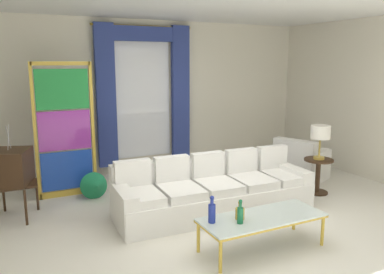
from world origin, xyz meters
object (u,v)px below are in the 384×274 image
at_px(round_side_table, 318,173).
at_px(table_lamp_brass, 320,134).
at_px(coffee_table, 262,219).
at_px(peacock_figurine, 95,187).
at_px(bottle_amber_squat, 240,213).
at_px(couch_white_long, 212,191).
at_px(bottle_blue_decanter, 240,214).
at_px(vintage_tv, 11,169).
at_px(stained_glass_divider, 65,133).
at_px(armchair_white, 300,164).
at_px(bottle_crystal_tall, 212,212).

distance_m(round_side_table, table_lamp_brass, 0.67).
relative_size(coffee_table, peacock_figurine, 2.51).
relative_size(round_side_table, table_lamp_brass, 1.04).
bearing_deg(bottle_amber_squat, couch_white_long, 74.85).
xyz_separation_m(bottle_blue_decanter, round_side_table, (2.40, 1.28, -0.17)).
bearing_deg(coffee_table, bottle_amber_squat, 169.74).
xyz_separation_m(bottle_blue_decanter, bottle_amber_squat, (0.07, 0.11, -0.03)).
xyz_separation_m(peacock_figurine, round_side_table, (3.45, -1.34, 0.14)).
relative_size(bottle_blue_decanter, peacock_figurine, 0.47).
xyz_separation_m(coffee_table, peacock_figurine, (-1.40, 2.57, -0.16)).
relative_size(couch_white_long, bottle_blue_decanter, 10.45).
bearing_deg(couch_white_long, vintage_tv, 159.14).
bearing_deg(stained_glass_divider, armchair_white, -13.67).
xyz_separation_m(vintage_tv, peacock_figurine, (1.20, 0.25, -0.51)).
xyz_separation_m(bottle_crystal_tall, armchair_white, (2.95, 1.87, -0.25)).
distance_m(bottle_blue_decanter, table_lamp_brass, 2.76).
xyz_separation_m(bottle_crystal_tall, bottle_amber_squat, (0.34, -0.05, -0.05)).
bearing_deg(couch_white_long, bottle_blue_decanter, -106.58).
distance_m(coffee_table, armchair_white, 3.06).
height_order(bottle_amber_squat, stained_glass_divider, stained_glass_divider).
bearing_deg(vintage_tv, round_side_table, -13.25).
xyz_separation_m(couch_white_long, table_lamp_brass, (1.99, -0.08, 0.72)).
bearing_deg(table_lamp_brass, round_side_table, 0.00).
xyz_separation_m(bottle_amber_squat, table_lamp_brass, (2.33, 1.18, 0.54)).
xyz_separation_m(bottle_amber_squat, round_side_table, (2.33, 1.18, -0.13)).
xyz_separation_m(couch_white_long, bottle_blue_decanter, (-0.41, -1.36, 0.21)).
relative_size(bottle_crystal_tall, vintage_tv, 0.24).
bearing_deg(bottle_crystal_tall, bottle_amber_squat, -9.20).
distance_m(bottle_amber_squat, vintage_tv, 3.25).
height_order(coffee_table, peacock_figurine, peacock_figurine).
xyz_separation_m(stained_glass_divider, table_lamp_brass, (3.81, -1.74, -0.03)).
distance_m(vintage_tv, peacock_figurine, 1.33).
xyz_separation_m(coffee_table, armchair_white, (2.33, 1.97, -0.09)).
relative_size(vintage_tv, peacock_figurine, 2.24).
distance_m(coffee_table, bottle_blue_decanter, 0.38).
bearing_deg(armchair_white, couch_white_long, -163.67).
distance_m(vintage_tv, table_lamp_brass, 4.79).
relative_size(armchair_white, stained_glass_divider, 0.48).
distance_m(couch_white_long, bottle_crystal_tall, 1.40).
xyz_separation_m(round_side_table, table_lamp_brass, (0.00, 0.00, 0.67)).
bearing_deg(armchair_white, vintage_tv, 175.96).
height_order(couch_white_long, armchair_white, couch_white_long).
xyz_separation_m(bottle_crystal_tall, peacock_figurine, (-0.78, 2.46, -0.32)).
distance_m(couch_white_long, armchair_white, 2.37).
height_order(bottle_blue_decanter, bottle_crystal_tall, bottle_crystal_tall).
height_order(bottle_amber_squat, round_side_table, bottle_amber_squat).
height_order(couch_white_long, bottle_amber_squat, couch_white_long).
bearing_deg(couch_white_long, coffee_table, -92.60).
relative_size(stained_glass_divider, table_lamp_brass, 3.86).
relative_size(bottle_amber_squat, peacock_figurine, 0.37).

